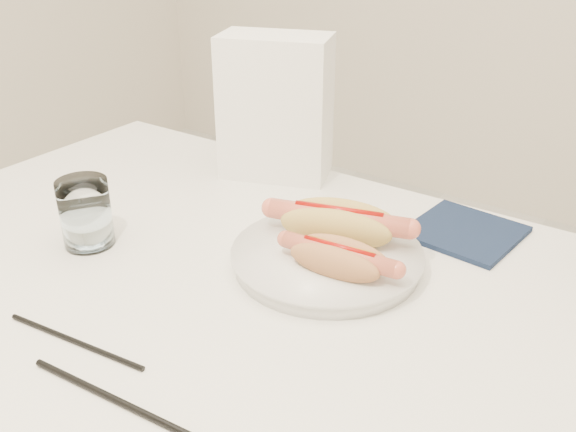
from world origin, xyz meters
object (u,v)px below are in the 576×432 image
Objects in this scene: hotdog_right at (339,258)px; plate at (327,259)px; table at (237,325)px; hotdog_left at (338,223)px; napkin_box at (276,107)px; water_glass at (86,213)px.

plate is at bearing 133.36° from hotdog_right.
hotdog_left is (0.06, 0.15, 0.11)m from table.
plate is 1.01× the size of napkin_box.
hotdog_right is (0.04, -0.03, 0.03)m from plate.
water_glass is 0.40× the size of napkin_box.
hotdog_right is at bearing -62.27° from napkin_box.
plate is 2.52× the size of water_glass.
plate is at bearing 58.21° from table.
water_glass is at bearing -173.13° from table.
water_glass is (-0.31, -0.14, 0.04)m from plate.
plate is at bearing -62.34° from napkin_box.
table is 4.81× the size of plate.
hotdog_right reaches higher than plate.
table is at bearing -121.79° from plate.
table is 12.12× the size of water_glass.
table is at bearing 6.87° from water_glass.
plate is 1.27× the size of hotdog_left.
hotdog_right is at bearing 36.55° from table.
hotdog_left is 0.09m from hotdog_right.
napkin_box reaches higher than water_glass.
water_glass reaches higher than plate.
napkin_box reaches higher than plate.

